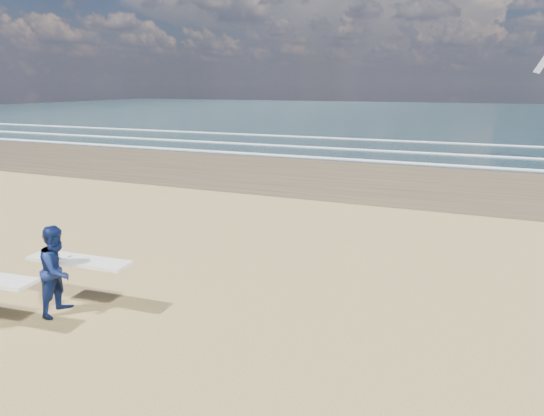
% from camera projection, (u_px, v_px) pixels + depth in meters
% --- Properties ---
extents(surfer_far, '(2.23, 1.15, 1.80)m').
position_uv_depth(surfer_far, '(60.00, 269.00, 9.54)').
color(surfer_far, '#0D1B4D').
rests_on(surfer_far, ground).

